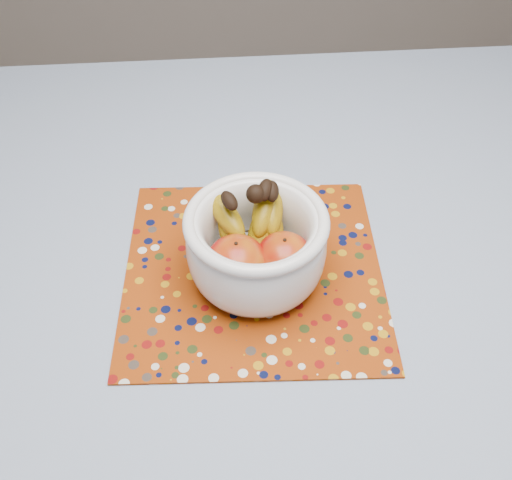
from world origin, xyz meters
TOP-DOWN VIEW (x-y plane):
  - table at (0.00, 0.00)m, footprint 1.20×1.20m
  - tablecloth at (0.00, 0.00)m, footprint 1.32×1.32m
  - placemat at (-0.06, 0.01)m, footprint 0.40×0.40m
  - fruit_bowl at (-0.06, 0.01)m, footprint 0.20×0.21m

SIDE VIEW (x-z plane):
  - table at x=0.00m, z-range 0.30..1.05m
  - tablecloth at x=0.00m, z-range 0.75..0.76m
  - placemat at x=-0.06m, z-range 0.76..0.76m
  - fruit_bowl at x=-0.06m, z-range 0.76..0.91m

